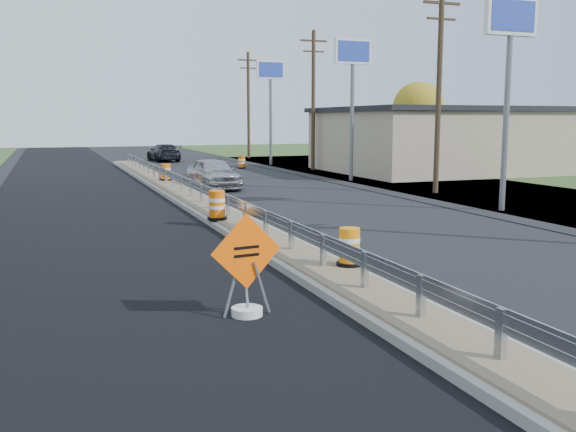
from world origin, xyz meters
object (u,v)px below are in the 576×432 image
object	(u,v)px
barrel_shoulder_far	(242,162)
car_silver	(214,173)
car_dark_far	(164,153)
barrel_median_mid	(217,206)
barrel_median_far	(166,173)
caution_sign	(247,290)
barrel_median_near	(349,248)

from	to	relation	value
barrel_shoulder_far	car_silver	world-z (taller)	car_silver
car_silver	barrel_shoulder_far	bearing A→B (deg)	63.26
car_dark_far	car_silver	bearing A→B (deg)	82.55
barrel_shoulder_far	car_silver	size ratio (longest dim) A/B	0.20
barrel_median_mid	barrel_median_far	distance (m)	14.28
caution_sign	car_dark_far	size ratio (longest dim) A/B	0.37
barrel_median_far	car_silver	world-z (taller)	car_silver
car_dark_far	barrel_median_near	bearing A→B (deg)	81.88
caution_sign	car_silver	distance (m)	21.55
barrel_median_near	car_dark_far	distance (m)	41.82
car_silver	barrel_median_near	bearing A→B (deg)	-99.29
caution_sign	barrel_median_mid	world-z (taller)	caution_sign
barrel_median_near	barrel_median_far	xyz separation A→B (m)	(-0.27, 21.80, 0.02)
barrel_median_near	barrel_median_mid	world-z (taller)	barrel_median_mid
caution_sign	barrel_median_near	xyz separation A→B (m)	(3.02, 2.09, 0.17)
barrel_median_far	barrel_shoulder_far	bearing A→B (deg)	54.01
barrel_shoulder_far	car_silver	xyz separation A→B (m)	(-5.21, -12.64, 0.35)
caution_sign	barrel_median_far	bearing A→B (deg)	75.19
caution_sign	barrel_median_mid	distance (m)	9.82
barrel_median_near	barrel_shoulder_far	xyz separation A→B (m)	(6.84, 31.59, -0.20)
caution_sign	car_silver	world-z (taller)	caution_sign
barrel_median_far	car_silver	distance (m)	3.43
caution_sign	barrel_median_mid	bearing A→B (deg)	70.48
barrel_median_mid	barrel_median_near	bearing A→B (deg)	-81.70
barrel_median_near	barrel_shoulder_far	world-z (taller)	barrel_median_near
car_dark_far	barrel_shoulder_far	bearing A→B (deg)	106.75
barrel_median_mid	car_dark_far	distance (m)	34.42
barrel_median_near	car_dark_far	xyz separation A→B (m)	(3.01, 41.71, 0.09)
barrel_median_mid	car_dark_far	size ratio (longest dim) A/B	0.19
caution_sign	barrel_median_far	world-z (taller)	caution_sign
caution_sign	car_silver	xyz separation A→B (m)	(4.65, 21.04, 0.31)
caution_sign	barrel_median_mid	size ratio (longest dim) A/B	1.95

